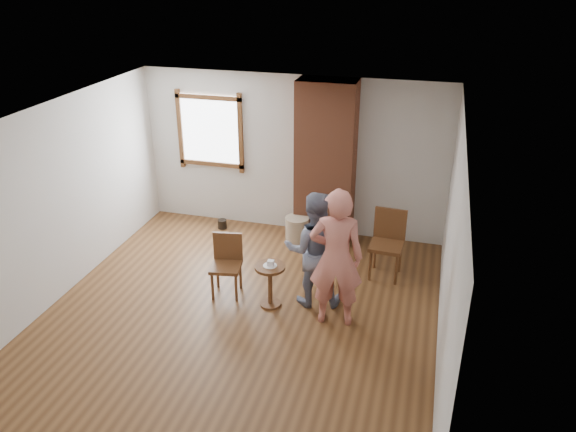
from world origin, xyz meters
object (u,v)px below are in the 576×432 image
object	(u,v)px
dining_chair_left	(227,261)
person_pink	(336,258)
man	(314,249)
dining_chair_right	(388,240)
stoneware_crock	(297,231)
side_table	(270,279)

from	to	relation	value
dining_chair_left	person_pink	world-z (taller)	person_pink
man	dining_chair_right	bearing A→B (deg)	-144.88
stoneware_crock	man	size ratio (longest dim) A/B	0.30
dining_chair_right	man	size ratio (longest dim) A/B	0.62
dining_chair_right	side_table	size ratio (longest dim) A/B	1.64
dining_chair_left	dining_chair_right	xyz separation A→B (m)	(2.05, 1.06, 0.07)
person_pink	man	bearing A→B (deg)	-53.52
stoneware_crock	dining_chair_left	distance (m)	1.69
stoneware_crock	side_table	world-z (taller)	side_table
stoneware_crock	man	xyz separation A→B (m)	(0.60, -1.51, 0.55)
dining_chair_left	man	size ratio (longest dim) A/B	0.54
dining_chair_right	side_table	xyz separation A→B (m)	(-1.39, -1.23, -0.15)
person_pink	side_table	bearing A→B (deg)	-16.50
stoneware_crock	dining_chair_left	world-z (taller)	dining_chair_left
side_table	person_pink	bearing A→B (deg)	-7.95
man	person_pink	size ratio (longest dim) A/B	0.87
side_table	man	xyz separation A→B (m)	(0.52, 0.23, 0.39)
side_table	man	distance (m)	0.70
dining_chair_left	man	world-z (taller)	man
dining_chair_left	side_table	world-z (taller)	dining_chair_left
person_pink	stoneware_crock	bearing A→B (deg)	-71.26
dining_chair_right	person_pink	bearing A→B (deg)	-107.08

